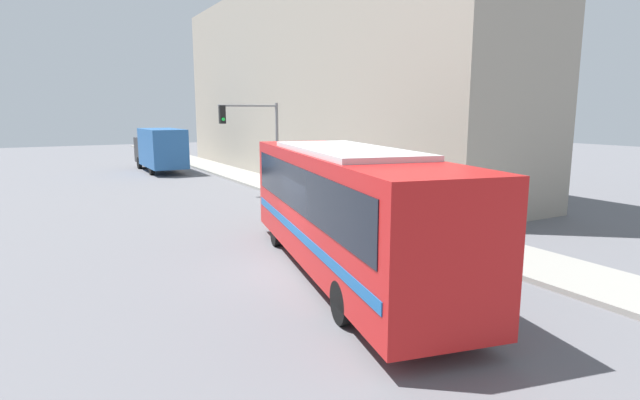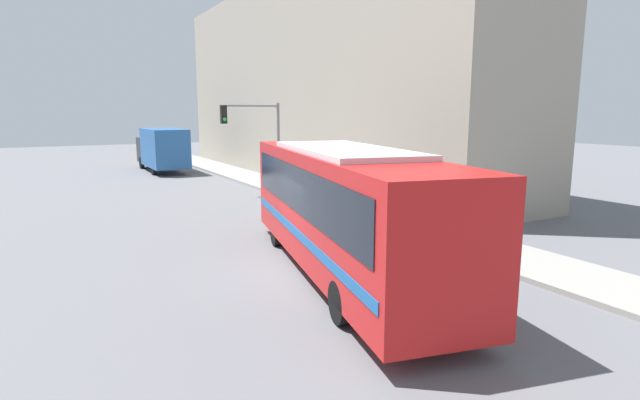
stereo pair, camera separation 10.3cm
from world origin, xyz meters
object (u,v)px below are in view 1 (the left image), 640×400
(parking_meter, at_px, (299,179))
(pedestrian_near_corner, at_px, (305,173))
(fire_hydrant, at_px, (367,209))
(delivery_truck, at_px, (160,148))
(traffic_light_pole, at_px, (256,130))
(city_bus, at_px, (344,203))

(parking_meter, distance_m, pedestrian_near_corner, 1.99)
(fire_hydrant, bearing_deg, pedestrian_near_corner, 80.86)
(parking_meter, bearing_deg, fire_hydrant, -90.00)
(delivery_truck, relative_size, fire_hydrant, 10.33)
(traffic_light_pole, distance_m, parking_meter, 3.85)
(city_bus, xyz_separation_m, delivery_truck, (0.99, 26.42, -0.24))
(pedestrian_near_corner, bearing_deg, parking_meter, -126.44)
(city_bus, xyz_separation_m, fire_hydrant, (4.28, 5.03, -1.41))
(fire_hydrant, height_order, pedestrian_near_corner, pedestrian_near_corner)
(fire_hydrant, relative_size, traffic_light_pole, 0.16)
(city_bus, bearing_deg, parking_meter, 81.00)
(parking_meter, bearing_deg, city_bus, -111.66)
(delivery_truck, height_order, pedestrian_near_corner, delivery_truck)
(city_bus, bearing_deg, fire_hydrant, 62.25)
(city_bus, distance_m, traffic_light_pole, 14.09)
(traffic_light_pole, xyz_separation_m, pedestrian_near_corner, (2.24, -1.26, -2.28))
(city_bus, height_order, fire_hydrant, city_bus)
(pedestrian_near_corner, bearing_deg, traffic_light_pole, 150.59)
(delivery_truck, bearing_deg, fire_hydrant, -81.25)
(pedestrian_near_corner, bearing_deg, fire_hydrant, -99.14)
(fire_hydrant, bearing_deg, parking_meter, 90.00)
(delivery_truck, bearing_deg, pedestrian_near_corner, -72.32)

